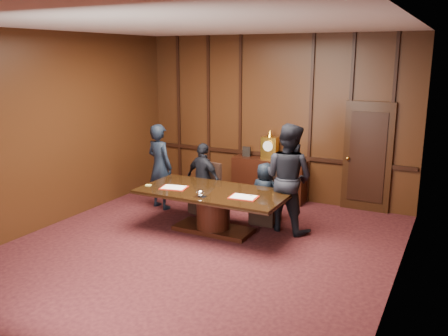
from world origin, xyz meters
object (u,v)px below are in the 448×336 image
at_px(witness_left, 160,166).
at_px(witness_right, 288,178).
at_px(signatory_left, 203,179).
at_px(signatory_right, 265,194).
at_px(sideboard, 269,178).
at_px(conference_table, 213,204).

relative_size(witness_left, witness_right, 0.90).
height_order(signatory_left, signatory_right, signatory_left).
bearing_deg(signatory_left, witness_right, -168.90).
xyz_separation_m(witness_left, witness_right, (2.75, -0.03, 0.10)).
distance_m(sideboard, signatory_left, 1.68).
bearing_deg(witness_right, signatory_left, 10.50).
height_order(sideboard, signatory_right, sideboard).
height_order(signatory_right, witness_right, witness_right).
bearing_deg(witness_right, witness_left, 13.55).
bearing_deg(conference_table, witness_right, 31.00).
bearing_deg(sideboard, signatory_left, -119.18).
xyz_separation_m(signatory_right, witness_left, (-2.27, -0.08, 0.29)).
distance_m(signatory_left, witness_right, 1.81).
bearing_deg(witness_right, conference_table, 45.22).
height_order(conference_table, witness_left, witness_left).
distance_m(conference_table, signatory_left, 1.05).
relative_size(signatory_right, witness_right, 0.60).
bearing_deg(signatory_right, witness_right, 170.65).
bearing_deg(conference_table, sideboard, 85.93).
xyz_separation_m(signatory_left, witness_left, (-0.97, -0.08, 0.16)).
distance_m(sideboard, signatory_right, 1.53).
xyz_separation_m(signatory_left, signatory_right, (1.30, 0.00, -0.13)).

